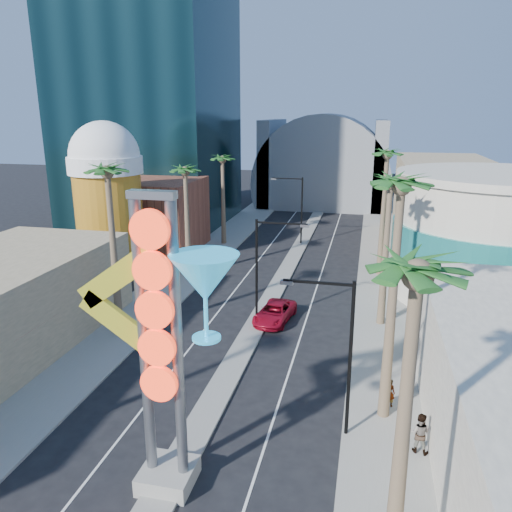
# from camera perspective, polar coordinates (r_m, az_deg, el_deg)

# --- Properties ---
(sidewalk_west) EXTENTS (5.00, 100.00, 0.15)m
(sidewalk_west) POSITION_cam_1_polar(r_m,az_deg,el_deg) (53.57, -6.31, -0.41)
(sidewalk_west) COLOR gray
(sidewalk_west) RESTS_ON ground
(sidewalk_east) EXTENTS (5.00, 100.00, 0.15)m
(sidewalk_east) POSITION_cam_1_polar(r_m,az_deg,el_deg) (50.81, 14.41, -1.75)
(sidewalk_east) COLOR gray
(sidewalk_east) RESTS_ON ground
(median) EXTENTS (1.60, 84.00, 0.15)m
(median) POSITION_cam_1_polar(r_m,az_deg,el_deg) (54.18, 4.28, -0.16)
(median) COLOR gray
(median) RESTS_ON ground
(hotel_tower) EXTENTS (20.00, 20.00, 50.00)m
(hotel_tower) POSITION_cam_1_polar(r_m,az_deg,el_deg) (72.49, -12.43, 23.53)
(hotel_tower) COLOR black
(hotel_tower) RESTS_ON ground
(brick_filler_west) EXTENTS (10.00, 10.00, 8.00)m
(brick_filler_west) POSITION_cam_1_polar(r_m,az_deg,el_deg) (57.71, -11.59, 4.58)
(brick_filler_west) COLOR brown
(brick_filler_west) RESTS_ON ground
(filler_east) EXTENTS (10.00, 20.00, 10.00)m
(filler_east) POSITION_cam_1_polar(r_m,az_deg,el_deg) (62.87, 20.46, 5.75)
(filler_east) COLOR #8F7E5C
(filler_east) RESTS_ON ground
(beer_mug) EXTENTS (7.00, 7.00, 14.50)m
(beer_mug) POSITION_cam_1_polar(r_m,az_deg,el_deg) (50.47, -16.60, 7.05)
(beer_mug) COLOR #AD6F17
(beer_mug) RESTS_ON ground
(turquoise_building) EXTENTS (16.60, 16.60, 10.60)m
(turquoise_building) POSITION_cam_1_polar(r_m,az_deg,el_deg) (45.80, 25.65, 1.92)
(turquoise_building) COLOR #B2A796
(turquoise_building) RESTS_ON ground
(canopy) EXTENTS (22.00, 16.00, 22.00)m
(canopy) POSITION_cam_1_polar(r_m,az_deg,el_deg) (86.49, 7.79, 8.73)
(canopy) COLOR slate
(canopy) RESTS_ON ground
(neon_sign) EXTENTS (6.53, 2.60, 12.55)m
(neon_sign) POSITION_cam_1_polar(r_m,az_deg,el_deg) (19.45, -8.79, -8.14)
(neon_sign) COLOR gray
(neon_sign) RESTS_ON ground
(streetlight_0) EXTENTS (3.79, 0.25, 8.00)m
(streetlight_0) POSITION_cam_1_polar(r_m,az_deg,el_deg) (35.73, 0.93, -0.73)
(streetlight_0) COLOR black
(streetlight_0) RESTS_ON ground
(streetlight_1) EXTENTS (3.79, 0.25, 8.00)m
(streetlight_1) POSITION_cam_1_polar(r_m,az_deg,el_deg) (58.95, 4.74, 5.96)
(streetlight_1) COLOR black
(streetlight_1) RESTS_ON ground
(streetlight_2) EXTENTS (3.45, 0.25, 8.00)m
(streetlight_2) POSITION_cam_1_polar(r_m,az_deg,el_deg) (23.87, 9.64, -9.97)
(streetlight_2) COLOR black
(streetlight_2) RESTS_ON ground
(palm_1) EXTENTS (2.40, 2.40, 12.70)m
(palm_1) POSITION_cam_1_polar(r_m,az_deg,el_deg) (34.09, -16.56, 8.03)
(palm_1) COLOR brown
(palm_1) RESTS_ON ground
(palm_2) EXTENTS (2.40, 2.40, 11.20)m
(palm_2) POSITION_cam_1_polar(r_m,az_deg,el_deg) (46.87, -8.08, 8.92)
(palm_2) COLOR brown
(palm_2) RESTS_ON ground
(palm_3) EXTENTS (2.40, 2.40, 11.20)m
(palm_3) POSITION_cam_1_polar(r_m,az_deg,el_deg) (58.17, -3.85, 10.42)
(palm_3) COLOR brown
(palm_3) RESTS_ON ground
(palm_4) EXTENTS (2.40, 2.40, 12.20)m
(palm_4) POSITION_cam_1_polar(r_m,az_deg,el_deg) (14.38, 17.78, -4.44)
(palm_4) COLOR brown
(palm_4) RESTS_ON ground
(palm_5) EXTENTS (2.40, 2.40, 13.20)m
(palm_5) POSITION_cam_1_polar(r_m,az_deg,el_deg) (23.84, 16.16, 5.91)
(palm_5) COLOR brown
(palm_5) RESTS_ON ground
(palm_6) EXTENTS (2.40, 2.40, 11.70)m
(palm_6) POSITION_cam_1_polar(r_m,az_deg,el_deg) (35.88, 15.08, 7.08)
(palm_6) COLOR brown
(palm_6) RESTS_ON ground
(palm_7) EXTENTS (2.40, 2.40, 12.70)m
(palm_7) POSITION_cam_1_polar(r_m,az_deg,el_deg) (47.69, 14.73, 10.31)
(palm_7) COLOR brown
(palm_7) RESTS_ON ground
(red_pickup) EXTENTS (2.94, 5.23, 1.38)m
(red_pickup) POSITION_cam_1_polar(r_m,az_deg,el_deg) (37.84, 2.15, -6.49)
(red_pickup) COLOR #A60C23
(red_pickup) RESTS_ON ground
(pedestrian_a) EXTENTS (0.68, 0.58, 1.58)m
(pedestrian_a) POSITION_cam_1_polar(r_m,az_deg,el_deg) (28.31, 15.03, -14.82)
(pedestrian_a) COLOR gray
(pedestrian_a) RESTS_ON sidewalk_east
(pedestrian_b) EXTENTS (1.10, 0.95, 1.96)m
(pedestrian_b) POSITION_cam_1_polar(r_m,az_deg,el_deg) (25.32, 18.19, -18.65)
(pedestrian_b) COLOR gray
(pedestrian_b) RESTS_ON sidewalk_east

